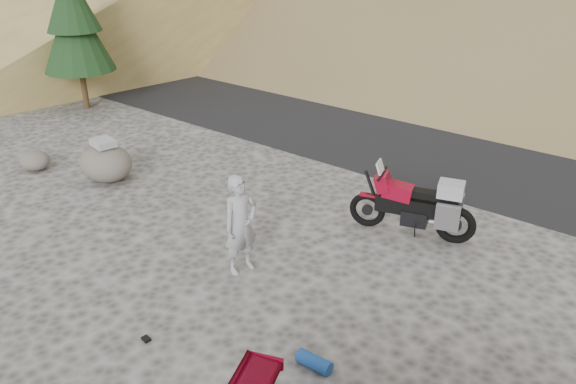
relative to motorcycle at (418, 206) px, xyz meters
The scene contains 9 objects.
ground 3.89m from the motorcycle, 108.18° to the right, with size 140.00×140.00×0.00m, color #413F3C.
road 5.51m from the motorcycle, 102.65° to the left, with size 120.00×7.00×0.05m, color black.
conifer_verge 12.44m from the motorcycle, behind, with size 2.20×2.20×5.04m.
motorcycle is the anchor object (origin of this frame).
man 3.50m from the motorcycle, 120.84° to the right, with size 0.64×0.42×1.76m, color #9C9CA2.
boulder 7.13m from the motorcycle, 162.50° to the right, with size 1.62×1.52×1.02m.
small_rock 9.17m from the motorcycle, 161.77° to the right, with size 0.85×0.78×0.46m.
gear_blue_mat 4.19m from the motorcycle, 81.52° to the right, with size 0.20×0.20×0.50m, color navy.
gear_glove_a 5.44m from the motorcycle, 107.19° to the right, with size 0.13×0.09×0.04m, color black.
Camera 1 is at (5.17, -5.20, 5.39)m, focal length 35.00 mm.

